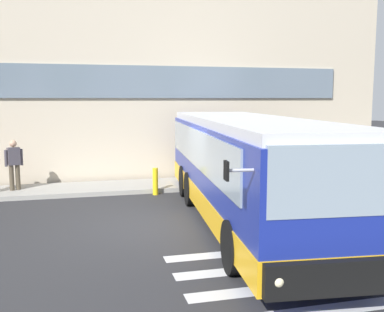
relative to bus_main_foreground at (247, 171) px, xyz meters
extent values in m
cube|color=#2B2B2D|center=(-2.40, 0.19, -1.34)|extent=(80.00, 90.00, 0.02)
cube|color=silver|center=(-0.40, -4.91, -1.33)|extent=(4.40, 0.36, 0.01)
cube|color=silver|center=(-0.40, -4.01, -1.33)|extent=(4.40, 0.36, 0.01)
cube|color=silver|center=(-0.40, -3.11, -1.33)|extent=(4.40, 0.36, 0.01)
cube|color=silver|center=(-0.40, -2.21, -1.33)|extent=(4.40, 0.36, 0.01)
cube|color=beige|center=(-2.40, 12.19, 2.86)|extent=(21.07, 12.00, 8.39)
cube|color=slate|center=(-1.40, 6.15, 2.47)|extent=(15.07, 0.10, 1.20)
cube|color=#9E9B93|center=(-2.40, 4.99, -1.26)|extent=(25.07, 2.00, 0.15)
cube|color=navy|center=(0.00, 0.02, 0.09)|extent=(3.54, 10.50, 2.15)
cube|color=#F2AD19|center=(0.00, 0.02, -0.71)|extent=(3.59, 10.54, 0.55)
cube|color=silver|center=(0.00, 0.02, 1.27)|extent=(3.43, 10.29, 0.20)
cube|color=#8C9EAD|center=(-0.50, -5.05, 0.69)|extent=(2.35, 0.35, 1.05)
cube|color=#8C9EAD|center=(1.32, 0.20, 0.59)|extent=(0.93, 9.06, 0.95)
cube|color=#8C9EAD|center=(-1.26, 0.45, 0.59)|extent=(0.93, 9.06, 0.95)
cube|color=black|center=(-0.50, -5.05, 1.05)|extent=(2.15, 0.31, 0.28)
cube|color=black|center=(-0.51, -5.18, -0.70)|extent=(2.46, 0.44, 0.52)
sphere|color=beige|center=(-1.53, -5.12, -0.68)|extent=(0.18, 0.18, 0.18)
cylinder|color=#B7B7BF|center=(-1.96, -4.71, 0.84)|extent=(0.40, 0.09, 0.05)
cube|color=black|center=(-2.16, -4.69, 0.84)|extent=(0.06, 0.20, 0.28)
cylinder|color=black|center=(0.84, -3.43, -0.83)|extent=(0.40, 1.02, 1.00)
cylinder|color=black|center=(-1.49, -3.20, -0.83)|extent=(0.40, 1.02, 1.00)
cylinder|color=black|center=(1.36, 1.85, -0.83)|extent=(0.40, 1.02, 1.00)
cylinder|color=black|center=(-0.98, 2.08, -0.83)|extent=(0.40, 1.02, 1.00)
cylinder|color=black|center=(1.49, 3.14, -0.83)|extent=(0.40, 1.02, 1.00)
cylinder|color=black|center=(-0.85, 3.37, -0.83)|extent=(0.40, 1.02, 1.00)
cylinder|color=#4C4233|center=(-6.20, 5.03, -0.76)|extent=(0.15, 0.15, 0.85)
cylinder|color=#4C4233|center=(-6.39, 4.96, -0.76)|extent=(0.15, 0.15, 0.85)
cube|color=#4C4751|center=(-6.29, 5.00, -0.04)|extent=(0.44, 0.35, 0.58)
sphere|color=tan|center=(-6.29, 5.00, 0.38)|extent=(0.23, 0.23, 0.23)
cylinder|color=#4C4751|center=(-6.06, 5.09, -0.09)|extent=(0.09, 0.09, 0.55)
cylinder|color=#4C4751|center=(-6.52, 4.90, -0.09)|extent=(0.09, 0.09, 0.55)
cylinder|color=yellow|center=(-1.76, 3.79, -0.88)|extent=(0.18, 0.18, 0.90)
camera|label=1|loc=(-4.17, -10.59, 1.86)|focal=41.63mm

